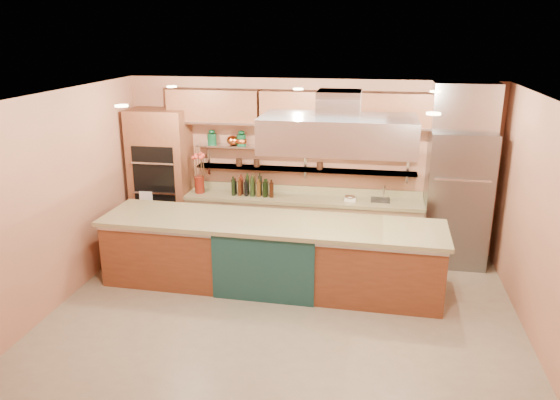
% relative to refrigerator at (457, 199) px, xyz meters
% --- Properties ---
extents(floor, '(6.00, 5.00, 0.02)m').
position_rel_refrigerator_xyz_m(floor, '(-2.35, -2.14, -1.06)').
color(floor, gray).
rests_on(floor, ground).
extents(ceiling, '(6.00, 5.00, 0.02)m').
position_rel_refrigerator_xyz_m(ceiling, '(-2.35, -2.14, 1.75)').
color(ceiling, black).
rests_on(ceiling, wall_back).
extents(wall_back, '(6.00, 0.04, 2.80)m').
position_rel_refrigerator_xyz_m(wall_back, '(-2.35, 0.36, 0.35)').
color(wall_back, '#B77756').
rests_on(wall_back, floor).
extents(wall_front, '(6.00, 0.04, 2.80)m').
position_rel_refrigerator_xyz_m(wall_front, '(-2.35, -4.64, 0.35)').
color(wall_front, '#B77756').
rests_on(wall_front, floor).
extents(wall_left, '(0.04, 5.00, 2.80)m').
position_rel_refrigerator_xyz_m(wall_left, '(-5.35, -2.14, 0.35)').
color(wall_left, '#B77756').
rests_on(wall_left, floor).
extents(wall_right, '(0.04, 5.00, 2.80)m').
position_rel_refrigerator_xyz_m(wall_right, '(0.65, -2.14, 0.35)').
color(wall_right, '#B77756').
rests_on(wall_right, floor).
extents(oven_stack, '(0.95, 0.64, 2.30)m').
position_rel_refrigerator_xyz_m(oven_stack, '(-4.80, 0.04, 0.10)').
color(oven_stack, brown).
rests_on(oven_stack, floor).
extents(refrigerator, '(0.95, 0.72, 2.10)m').
position_rel_refrigerator_xyz_m(refrigerator, '(0.00, 0.00, 0.00)').
color(refrigerator, slate).
rests_on(refrigerator, floor).
extents(back_counter, '(3.84, 0.64, 0.93)m').
position_rel_refrigerator_xyz_m(back_counter, '(-2.40, 0.06, -0.58)').
color(back_counter, tan).
rests_on(back_counter, floor).
extents(wall_shelf_lower, '(3.60, 0.26, 0.03)m').
position_rel_refrigerator_xyz_m(wall_shelf_lower, '(-2.40, 0.23, 0.30)').
color(wall_shelf_lower, silver).
rests_on(wall_shelf_lower, wall_back).
extents(wall_shelf_upper, '(3.60, 0.26, 0.03)m').
position_rel_refrigerator_xyz_m(wall_shelf_upper, '(-2.40, 0.23, 0.65)').
color(wall_shelf_upper, silver).
rests_on(wall_shelf_upper, wall_back).
extents(upper_cabinets, '(4.60, 0.36, 0.55)m').
position_rel_refrigerator_xyz_m(upper_cabinets, '(-2.35, 0.18, 1.30)').
color(upper_cabinets, brown).
rests_on(upper_cabinets, wall_back).
extents(range_hood, '(2.00, 1.00, 0.45)m').
position_rel_refrigerator_xyz_m(range_hood, '(-1.77, -1.32, 1.20)').
color(range_hood, silver).
rests_on(range_hood, ceiling).
extents(ceiling_downlights, '(4.00, 2.80, 0.02)m').
position_rel_refrigerator_xyz_m(ceiling_downlights, '(-2.35, -1.94, 1.72)').
color(ceiling_downlights, '#FFE5A5').
rests_on(ceiling_downlights, ceiling).
extents(island, '(4.75, 1.15, 0.99)m').
position_rel_refrigerator_xyz_m(island, '(-2.67, -1.32, -0.56)').
color(island, brown).
rests_on(island, floor).
extents(flower_vase, '(0.20, 0.20, 0.28)m').
position_rel_refrigerator_xyz_m(flower_vase, '(-4.13, 0.01, 0.02)').
color(flower_vase, maroon).
rests_on(flower_vase, back_counter).
extents(oil_bottle_cluster, '(0.76, 0.24, 0.24)m').
position_rel_refrigerator_xyz_m(oil_bottle_cluster, '(-3.22, 0.01, 0.00)').
color(oil_bottle_cluster, black).
rests_on(oil_bottle_cluster, back_counter).
extents(kitchen_scale, '(0.21, 0.19, 0.10)m').
position_rel_refrigerator_xyz_m(kitchen_scale, '(-1.63, 0.01, -0.07)').
color(kitchen_scale, white).
rests_on(kitchen_scale, back_counter).
extents(bar_faucet, '(0.04, 0.04, 0.25)m').
position_rel_refrigerator_xyz_m(bar_faucet, '(-1.10, 0.11, 0.00)').
color(bar_faucet, white).
rests_on(bar_faucet, back_counter).
extents(copper_kettle, '(0.24, 0.24, 0.16)m').
position_rel_refrigerator_xyz_m(copper_kettle, '(-3.60, 0.23, 0.74)').
color(copper_kettle, '#C7622D').
rests_on(copper_kettle, wall_shelf_upper).
extents(green_canister, '(0.17, 0.17, 0.17)m').
position_rel_refrigerator_xyz_m(green_canister, '(-3.09, 0.23, 0.75)').
color(green_canister, '#0E4224').
rests_on(green_canister, wall_shelf_upper).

